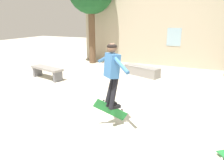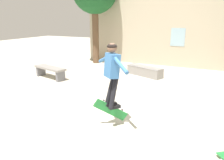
{
  "view_description": "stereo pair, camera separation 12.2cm",
  "coord_description": "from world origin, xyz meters",
  "px_view_note": "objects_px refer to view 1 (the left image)",
  "views": [
    {
      "loc": [
        1.95,
        -4.55,
        2.47
      ],
      "look_at": [
        0.02,
        -0.29,
        1.14
      ],
      "focal_mm": 35.0,
      "sensor_mm": 36.0,
      "label": 1
    },
    {
      "loc": [
        2.06,
        -4.5,
        2.47
      ],
      "look_at": [
        0.02,
        -0.29,
        1.14
      ],
      "focal_mm": 35.0,
      "sensor_mm": 36.0,
      "label": 2
    }
  ],
  "objects_px": {
    "park_bench": "(47,70)",
    "skateboard_flipping": "(111,110)",
    "skater": "(112,70)",
    "skate_ledge": "(142,71)"
  },
  "relations": [
    {
      "from": "park_bench",
      "to": "skater",
      "type": "xyz_separation_m",
      "value": [
        4.21,
        -2.69,
        1.02
      ]
    },
    {
      "from": "skater",
      "to": "skateboard_flipping",
      "type": "distance_m",
      "value": 0.99
    },
    {
      "from": "skater",
      "to": "skateboard_flipping",
      "type": "relative_size",
      "value": 2.2
    },
    {
      "from": "skate_ledge",
      "to": "park_bench",
      "type": "bearing_deg",
      "value": -126.97
    },
    {
      "from": "skate_ledge",
      "to": "skater",
      "type": "xyz_separation_m",
      "value": [
        0.74,
        -4.82,
        1.16
      ]
    },
    {
      "from": "skate_ledge",
      "to": "skater",
      "type": "bearing_deg",
      "value": -59.82
    },
    {
      "from": "park_bench",
      "to": "skateboard_flipping",
      "type": "relative_size",
      "value": 2.53
    },
    {
      "from": "park_bench",
      "to": "skate_ledge",
      "type": "bearing_deg",
      "value": 45.52
    },
    {
      "from": "park_bench",
      "to": "skater",
      "type": "distance_m",
      "value": 5.1
    },
    {
      "from": "park_bench",
      "to": "skateboard_flipping",
      "type": "distance_m",
      "value": 4.92
    }
  ]
}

